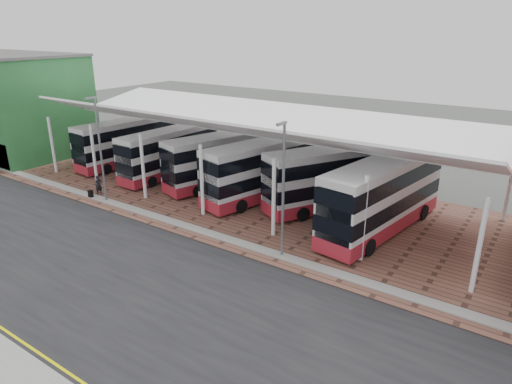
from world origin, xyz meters
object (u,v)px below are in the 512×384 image
at_px(bus_2, 223,160).
at_px(pedestrian, 99,185).
at_px(bus_0, 128,142).
at_px(bus_1, 170,153).
at_px(bus_5, 383,196).
at_px(bus_4, 335,178).
at_px(bus_3, 265,170).

distance_m(bus_2, pedestrian, 10.26).
xyz_separation_m(bus_0, pedestrian, (4.94, -7.33, -1.36)).
relative_size(bus_1, bus_5, 0.86).
distance_m(bus_0, pedestrian, 8.95).
xyz_separation_m(bus_1, bus_4, (15.57, 1.33, 0.17)).
relative_size(bus_0, bus_4, 0.98).
bearing_deg(bus_1, bus_5, 0.03).
xyz_separation_m(bus_3, bus_5, (9.76, -0.89, 0.13)).
bearing_deg(pedestrian, bus_1, -0.75).
bearing_deg(bus_5, bus_2, -177.36).
distance_m(bus_1, bus_4, 15.62).
bearing_deg(bus_5, bus_4, 162.87).
relative_size(bus_2, bus_3, 0.96).
height_order(bus_2, bus_3, bus_3).
bearing_deg(bus_2, bus_1, -156.22).
relative_size(bus_3, bus_4, 1.04).
bearing_deg(bus_2, bus_0, -161.50).
distance_m(bus_3, bus_4, 5.51).
bearing_deg(bus_4, bus_3, -138.55).
bearing_deg(bus_4, bus_5, 3.13).
height_order(bus_1, pedestrian, bus_1).
bearing_deg(bus_1, bus_3, 2.92).
bearing_deg(bus_4, bus_1, -146.37).
bearing_deg(bus_5, bus_0, -173.95).
xyz_separation_m(bus_2, bus_5, (14.36, -1.46, 0.22)).
bearing_deg(pedestrian, bus_3, -49.91).
relative_size(bus_4, bus_5, 0.91).
bearing_deg(pedestrian, bus_0, 41.67).
xyz_separation_m(bus_4, pedestrian, (-16.61, -8.34, -1.46)).
bearing_deg(bus_2, bus_5, 10.85).
distance_m(bus_4, bus_5, 4.86).
bearing_deg(bus_0, bus_1, 1.54).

